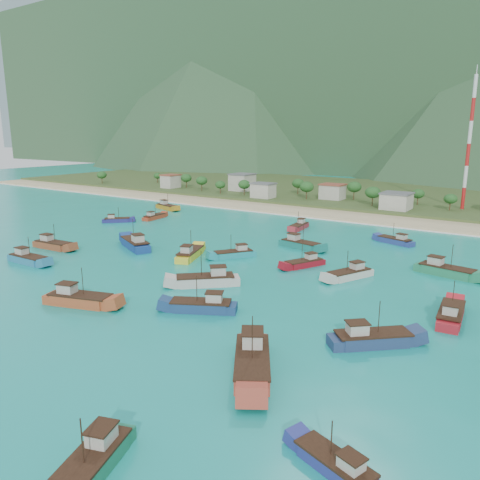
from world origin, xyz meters
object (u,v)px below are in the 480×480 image
Objects in this scene: boat_12 at (207,281)px; boat_28 at (234,254)px; boat_17 at (202,307)px; boat_23 at (90,466)px; boat_26 at (395,241)px; boat_2 at (299,227)px; boat_27 at (167,207)px; boat_22 at (28,260)px; boat_25 at (190,254)px; boat_16 at (446,271)px; boat_4 at (304,264)px; boat_6 at (371,340)px; boat_11 at (350,275)px; boat_21 at (117,220)px; boat_8 at (451,315)px; radio_tower at (469,144)px; boat_1 at (53,245)px; boat_15 at (336,467)px; boat_18 at (135,244)px; boat_7 at (154,217)px; boat_13 at (300,245)px; boat_9 at (79,300)px; boat_3 at (252,363)px.

boat_12 is 20.86m from boat_28.
boat_17 reaches higher than boat_23.
boat_17 reaches higher than boat_26.
boat_2 is 0.88× the size of boat_27.
boat_25 reaches higher than boat_22.
boat_4 is at bearing -58.76° from boat_16.
boat_25 is (-49.34, 20.70, -0.00)m from boat_6.
boat_21 is (-83.58, 14.22, -0.16)m from boat_11.
boat_11 is (-20.59, 11.41, -0.07)m from boat_8.
radio_tower is 85.97m from boat_16.
boat_27 reaches higher than boat_17.
boat_1 is at bearing -21.77° from boat_21.
boat_11 reaches higher than boat_4.
boat_15 is 85.24m from boat_18.
boat_18 is (-22.45, -43.90, 0.34)m from boat_2.
boat_17 is 49.40m from boat_22.
boat_7 is 0.79× the size of boat_16.
boat_28 reaches higher than boat_2.
boat_28 is at bearing 70.97° from boat_27.
boat_18 is (24.69, -31.56, 0.39)m from boat_7.
boat_28 reaches higher than boat_4.
boat_18 is (-33.59, -23.07, 0.19)m from boat_13.
boat_12 is at bearing 132.93° from boat_9.
boat_4 is at bearing -52.33° from boat_18.
boat_2 reaches higher than boat_26.
boat_1 reaches higher than boat_15.
boat_13 is 73.40m from boat_27.
boat_25 is (17.16, 0.61, -0.18)m from boat_18.
boat_2 is at bearing -90.81° from boat_23.
boat_1 reaches higher than boat_7.
boat_6 is at bearing 90.44° from boat_22.
boat_9 is 41.74m from boat_23.
boat_3 reaches higher than boat_27.
boat_21 is (-14.17, 32.51, -0.26)m from boat_1.
boat_22 is at bearing -159.90° from boat_25.
boat_21 is at bearing -65.02° from boat_3.
boat_3 is 1.54× the size of boat_15.
radio_tower is at bearing -35.88° from boat_17.
boat_9 is at bearing 119.38° from boat_28.
radio_tower reaches higher than boat_3.
boat_11 is at bearing -92.52° from radio_tower.
boat_27 reaches higher than boat_15.
boat_15 is (-1.28, -40.47, -0.28)m from boat_8.
boat_28 is at bearing 156.65° from boat_9.
boat_16 is at bearing -133.92° from boat_3.
boat_21 reaches higher than boat_15.
boat_8 is 1.04× the size of boat_23.
boat_8 is at bearing -179.05° from boat_4.
boat_11 is 32.57m from boat_17.
boat_2 is 0.82× the size of boat_9.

